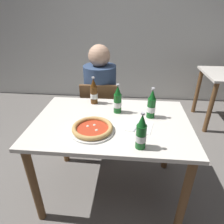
{
  "coord_description": "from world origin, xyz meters",
  "views": [
    {
      "loc": [
        0.12,
        -1.28,
        1.52
      ],
      "look_at": [
        0.0,
        0.05,
        0.8
      ],
      "focal_mm": 31.1,
      "sensor_mm": 36.0,
      "label": 1
    }
  ],
  "objects": [
    {
      "name": "dining_table_main",
      "position": [
        0.0,
        0.0,
        0.64
      ],
      "size": [
        1.2,
        0.8,
        0.75
      ],
      "color": "silver",
      "rests_on": "ground_plane"
    },
    {
      "name": "pizza_margherita_near",
      "position": [
        -0.12,
        -0.15,
        0.77
      ],
      "size": [
        0.31,
        0.31,
        0.04
      ],
      "color": "white",
      "rests_on": "dining_table_main"
    },
    {
      "name": "beer_bottle_extra",
      "position": [
        -0.19,
        0.3,
        0.85
      ],
      "size": [
        0.07,
        0.07,
        0.25
      ],
      "color": "#512D0F",
      "rests_on": "dining_table_main"
    },
    {
      "name": "ground_plane",
      "position": [
        0.0,
        0.0,
        0.0
      ],
      "size": [
        8.0,
        8.0,
        0.0
      ],
      "primitive_type": "plane",
      "color": "slate"
    },
    {
      "name": "beer_bottle_left",
      "position": [
        0.3,
        0.09,
        0.85
      ],
      "size": [
        0.07,
        0.07,
        0.25
      ],
      "color": "#14591E",
      "rests_on": "dining_table_main"
    },
    {
      "name": "beer_bottle_center",
      "position": [
        0.04,
        0.15,
        0.85
      ],
      "size": [
        0.07,
        0.07,
        0.25
      ],
      "color": "#14591E",
      "rests_on": "dining_table_main"
    },
    {
      "name": "beer_bottle_right",
      "position": [
        0.21,
        -0.3,
        0.85
      ],
      "size": [
        0.07,
        0.07,
        0.25
      ],
      "color": "#14591E",
      "rests_on": "dining_table_main"
    },
    {
      "name": "chair_behind_table",
      "position": [
        -0.18,
        0.61,
        0.48
      ],
      "size": [
        0.42,
        0.42,
        0.85
      ],
      "rotation": [
        0.0,
        0.0,
        3.19
      ],
      "color": "brown",
      "rests_on": "ground_plane"
    },
    {
      "name": "napkin_with_cutlery",
      "position": [
        0.22,
        -0.06,
        0.75
      ],
      "size": [
        0.22,
        0.22,
        0.01
      ],
      "color": "white",
      "rests_on": "dining_table_main"
    },
    {
      "name": "back_wall_tiled",
      "position": [
        0.0,
        2.2,
        1.3
      ],
      "size": [
        7.0,
        0.1,
        2.6
      ],
      "primitive_type": "cube",
      "color": "white",
      "rests_on": "ground_plane"
    },
    {
      "name": "diner_seated",
      "position": [
        -0.18,
        0.66,
        0.58
      ],
      "size": [
        0.34,
        0.34,
        1.21
      ],
      "color": "#2D3342",
      "rests_on": "ground_plane"
    }
  ]
}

